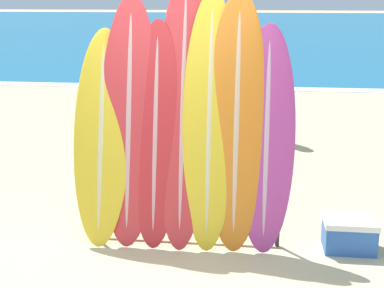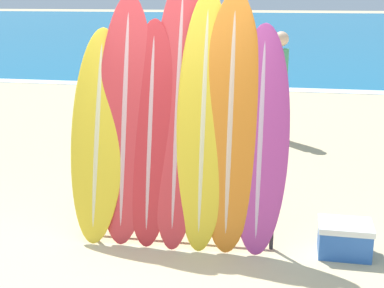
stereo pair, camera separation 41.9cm
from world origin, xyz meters
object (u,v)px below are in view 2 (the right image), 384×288
Objects in this scene: surfboard_slot_0 at (98,136)px; person_far_left at (153,63)px; person_far_right at (191,113)px; surfboard_rack at (177,201)px; surfboard_slot_3 at (178,112)px; surfboard_slot_2 at (151,134)px; surfboard_slot_1 at (125,120)px; surfboard_slot_6 at (260,141)px; person_near_water at (279,82)px; surfboard_slot_4 at (204,122)px; cooler_box at (344,238)px; person_mid_beach at (142,66)px; surfboard_slot_5 at (230,124)px.

surfboard_slot_0 is 7.65m from person_far_left.
surfboard_slot_0 reaches higher than person_far_right.
surfboard_slot_3 is (-0.01, 0.11, 0.88)m from surfboard_rack.
surfboard_slot_2 is at bearing 1.11° from surfboard_slot_0.
surfboard_slot_1 is 7.68m from person_far_left.
surfboard_slot_1 is 0.29m from surfboard_slot_2.
person_near_water is at bearing 89.34° from surfboard_slot_6.
person_far_right is at bearing 104.72° from surfboard_slot_4.
cooler_box is (1.37, -0.05, -1.06)m from surfboard_slot_4.
surfboard_slot_0 is 0.32m from surfboard_slot_1.
surfboard_rack is at bearing -179.42° from cooler_box.
surfboard_slot_2 reaches higher than person_mid_beach.
surfboard_slot_2 is 0.89× the size of surfboard_slot_4.
surfboard_slot_4 is at bearing -35.71° from person_far_right.
surfboard_slot_2 is at bearing 75.34° from person_near_water.
surfboard_slot_5 reaches higher than surfboard_rack.
person_mid_beach is (-2.21, 6.47, -0.43)m from surfboard_slot_3.
surfboard_rack is at bearing -177.47° from surfboard_slot_6.
person_far_left is (-1.98, 7.50, -0.27)m from surfboard_slot_2.
surfboard_slot_4 is at bearing -1.05° from surfboard_slot_1.
surfboard_rack is 1.14× the size of person_far_right.
surfboard_slot_1 is at bearing 178.77° from surfboard_slot_5.
cooler_box is (1.63, -0.10, -1.14)m from surfboard_slot_3.
person_mid_beach is at bearing 102.20° from surfboard_slot_0.
cooler_box is (1.84, -1.82, -0.75)m from person_far_right.
surfboard_slot_4 is at bearing 178.21° from surfboard_slot_5.
surfboard_slot_3 is at bearing 174.51° from surfboard_slot_6.
surfboard_slot_1 is at bearing -135.43° from person_far_left.
surfboard_slot_2 is at bearing -179.66° from surfboard_slot_5.
surfboard_slot_3 is at bearing 176.63° from cooler_box.
person_far_left is (-1.71, 7.48, -0.39)m from surfboard_slot_1.
surfboard_slot_6 is (0.54, -0.03, -0.15)m from surfboard_slot_4.
person_far_left is at bearing 117.19° from cooler_box.
person_near_water is (1.38, 4.06, -0.22)m from surfboard_slot_1.
person_mid_beach is at bearing 112.69° from surfboard_slot_5.
surfboard_slot_0 is 6.70m from person_mid_beach.
surfboard_slot_1 is at bearing 178.15° from surfboard_slot_6.
surfboard_slot_5 reaches higher than surfboard_slot_2.
person_far_right reaches higher than person_far_left.
surfboard_slot_5 is at bearing 0.34° from surfboard_slot_2.
surfboard_slot_4 reaches higher than person_near_water.
surfboard_slot_1 is 4.29m from person_near_water.
surfboard_slot_2 is 6.82m from person_mid_beach.
person_mid_beach reaches higher than person_far_left.
cooler_box is at bearing -3.37° from surfboard_slot_3.
person_far_left reaches higher than surfboard_rack.
surfboard_slot_5 is at bearing 85.91° from person_near_water.
surfboard_slot_3 reaches higher than surfboard_rack.
surfboard_slot_3 is at bearing 13.35° from surfboard_slot_2.
surfboard_slot_4 reaches higher than surfboard_slot_1.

